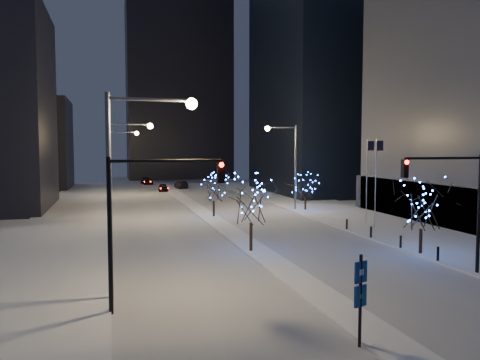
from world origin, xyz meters
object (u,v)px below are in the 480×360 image
object	(u,v)px
street_lamp_w_near	(132,166)
traffic_signal_west	(146,207)
street_lamp_w_mid	(121,156)
holiday_tree_plaza_far	(305,187)
car_mid	(181,185)
car_far	(147,181)
holiday_tree_median_far	(214,188)
car_near	(163,188)
holiday_tree_median_near	(251,201)
street_lamp_w_far	(117,153)
traffic_signal_east	(457,194)
holiday_tree_plaza_near	(422,207)
wayfinding_sign	(360,291)
street_lamp_east	(288,156)

from	to	relation	value
street_lamp_w_near	traffic_signal_west	xyz separation A→B (m)	(0.50, -2.00, -1.74)
street_lamp_w_mid	holiday_tree_plaza_far	bearing A→B (deg)	5.82
car_mid	car_far	world-z (taller)	car_mid
holiday_tree_median_far	holiday_tree_plaza_far	bearing A→B (deg)	11.68
car_near	holiday_tree_median_near	world-z (taller)	holiday_tree_median_near
car_mid	traffic_signal_west	bearing A→B (deg)	70.58
street_lamp_w_far	car_mid	distance (m)	16.73
traffic_signal_west	traffic_signal_east	world-z (taller)	same
holiday_tree_median_near	holiday_tree_plaza_far	world-z (taller)	holiday_tree_median_near
street_lamp_w_far	car_near	bearing A→B (deg)	37.71
street_lamp_w_near	traffic_signal_west	distance (m)	2.70
traffic_signal_west	traffic_signal_east	bearing A→B (deg)	3.29
holiday_tree_median_near	car_near	bearing A→B (deg)	91.20
street_lamp_w_far	holiday_tree_median_far	bearing A→B (deg)	-69.57
street_lamp_w_near	holiday_tree_plaza_near	xyz separation A→B (m)	(19.44, 4.16, -3.13)
street_lamp_w_mid	wayfinding_sign	bearing A→B (deg)	-76.70
street_lamp_east	holiday_tree_plaza_far	world-z (taller)	street_lamp_east
street_lamp_w_near	street_lamp_w_far	size ratio (longest dim) A/B	1.00
street_lamp_w_near	wayfinding_sign	size ratio (longest dim) A/B	2.87
car_near	wayfinding_sign	xyz separation A→B (m)	(0.36, -63.75, 1.48)
street_lamp_east	car_far	size ratio (longest dim) A/B	2.21
street_lamp_w_near	car_far	world-z (taller)	street_lamp_w_near
street_lamp_w_mid	holiday_tree_median_far	distance (m)	10.00
street_lamp_w_far	wayfinding_sign	world-z (taller)	street_lamp_w_far
street_lamp_w_near	street_lamp_w_mid	xyz separation A→B (m)	(0.00, 25.00, 0.00)
street_lamp_w_near	street_lamp_east	world-z (taller)	same
car_mid	holiday_tree_plaza_far	bearing A→B (deg)	96.12
car_far	holiday_tree_plaza_far	size ratio (longest dim) A/B	1.02
street_lamp_w_near	holiday_tree_median_near	distance (m)	11.98
car_far	holiday_tree_median_far	xyz separation A→B (m)	(3.48, -47.00, 2.46)
street_lamp_w_near	car_far	bearing A→B (deg)	85.28
street_lamp_w_mid	street_lamp_w_far	size ratio (longest dim) A/B	1.00
street_lamp_w_mid	holiday_tree_median_near	world-z (taller)	street_lamp_w_mid
street_lamp_w_near	street_lamp_east	distance (m)	33.85
street_lamp_w_near	car_near	bearing A→B (deg)	82.40
car_far	traffic_signal_east	bearing A→B (deg)	-88.57
car_mid	holiday_tree_median_near	world-z (taller)	holiday_tree_median_near
holiday_tree_median_far	holiday_tree_median_near	bearing A→B (deg)	-93.30
traffic_signal_east	holiday_tree_median_near	world-z (taller)	traffic_signal_east
car_far	wayfinding_sign	xyz separation A→B (m)	(1.88, -79.76, 1.48)
car_mid	holiday_tree_plaza_near	world-z (taller)	holiday_tree_plaza_near
traffic_signal_west	holiday_tree_median_near	bearing A→B (deg)	51.62
traffic_signal_west	holiday_tree_median_near	xyz separation A→B (m)	(7.94, 10.03, -1.07)
wayfinding_sign	car_far	bearing A→B (deg)	70.27
street_lamp_w_near	holiday_tree_plaza_far	world-z (taller)	street_lamp_w_near
car_mid	holiday_tree_plaza_far	distance (m)	35.25
holiday_tree_plaza_far	car_near	bearing A→B (deg)	115.08
street_lamp_w_mid	car_mid	world-z (taller)	street_lamp_w_mid
holiday_tree_plaza_near	wayfinding_sign	world-z (taller)	holiday_tree_plaza_near
wayfinding_sign	holiday_tree_median_far	bearing A→B (deg)	66.12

